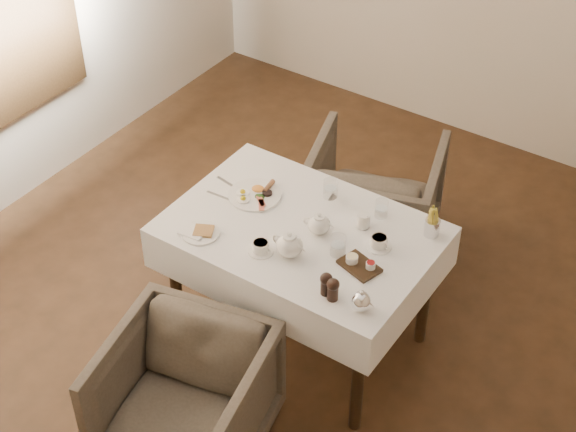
% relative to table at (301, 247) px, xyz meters
% --- Properties ---
extents(table, '(1.28, 0.88, 0.75)m').
position_rel_table_xyz_m(table, '(0.00, 0.00, 0.00)').
color(table, black).
rests_on(table, ground).
extents(armchair_near, '(0.83, 0.84, 0.65)m').
position_rel_table_xyz_m(armchair_near, '(-0.05, -0.87, -0.31)').
color(armchair_near, '#463D33').
rests_on(armchair_near, ground).
extents(armchair_far, '(0.91, 0.93, 0.68)m').
position_rel_table_xyz_m(armchair_far, '(-0.07, 0.87, -0.30)').
color(armchair_far, '#463D33').
rests_on(armchair_far, ground).
extents(breakfast_plate, '(0.27, 0.27, 0.03)m').
position_rel_table_xyz_m(breakfast_plate, '(-0.33, 0.09, 0.13)').
color(breakfast_plate, white).
rests_on(breakfast_plate, table).
extents(side_plate, '(0.19, 0.18, 0.02)m').
position_rel_table_xyz_m(side_plate, '(-0.38, -0.30, 0.12)').
color(side_plate, white).
rests_on(side_plate, table).
extents(teapot_centre, '(0.17, 0.15, 0.12)m').
position_rel_table_xyz_m(teapot_centre, '(0.09, 0.02, 0.18)').
color(teapot_centre, white).
rests_on(teapot_centre, table).
extents(teapot_front, '(0.17, 0.13, 0.14)m').
position_rel_table_xyz_m(teapot_front, '(0.06, -0.19, 0.19)').
color(teapot_front, white).
rests_on(teapot_front, table).
extents(creamer, '(0.08, 0.08, 0.07)m').
position_rel_table_xyz_m(creamer, '(0.24, 0.18, 0.16)').
color(creamer, white).
rests_on(creamer, table).
extents(teacup_near, '(0.12, 0.12, 0.06)m').
position_rel_table_xyz_m(teacup_near, '(-0.06, -0.25, 0.14)').
color(teacup_near, white).
rests_on(teacup_near, table).
extents(teacup_far, '(0.12, 0.12, 0.06)m').
position_rel_table_xyz_m(teacup_far, '(0.38, 0.09, 0.14)').
color(teacup_far, white).
rests_on(teacup_far, table).
extents(glass_left, '(0.09, 0.09, 0.10)m').
position_rel_table_xyz_m(glass_left, '(-0.02, 0.29, 0.17)').
color(glass_left, silver).
rests_on(glass_left, table).
extents(glass_mid, '(0.08, 0.08, 0.10)m').
position_rel_table_xyz_m(glass_mid, '(0.24, -0.06, 0.17)').
color(glass_mid, silver).
rests_on(glass_mid, table).
extents(glass_right, '(0.09, 0.09, 0.09)m').
position_rel_table_xyz_m(glass_right, '(0.27, 0.30, 0.16)').
color(glass_right, silver).
rests_on(glass_right, table).
extents(condiment_board, '(0.21, 0.17, 0.05)m').
position_rel_table_xyz_m(condiment_board, '(0.37, -0.08, 0.13)').
color(condiment_board, black).
rests_on(condiment_board, table).
extents(pepper_mill_left, '(0.06, 0.06, 0.12)m').
position_rel_table_xyz_m(pepper_mill_left, '(0.33, -0.31, 0.17)').
color(pepper_mill_left, black).
rests_on(pepper_mill_left, table).
extents(pepper_mill_right, '(0.06, 0.06, 0.12)m').
position_rel_table_xyz_m(pepper_mill_right, '(0.38, -0.32, 0.18)').
color(pepper_mill_right, black).
rests_on(pepper_mill_right, table).
extents(silver_pot, '(0.11, 0.09, 0.11)m').
position_rel_table_xyz_m(silver_pot, '(0.51, -0.31, 0.17)').
color(silver_pot, white).
rests_on(silver_pot, table).
extents(fries_cup, '(0.07, 0.07, 0.16)m').
position_rel_table_xyz_m(fries_cup, '(0.54, 0.31, 0.19)').
color(fries_cup, silver).
rests_on(fries_cup, table).
extents(cutlery_fork, '(0.20, 0.05, 0.00)m').
position_rel_table_xyz_m(cutlery_fork, '(-0.49, 0.09, 0.12)').
color(cutlery_fork, silver).
rests_on(cutlery_fork, table).
extents(cutlery_knife, '(0.17, 0.02, 0.00)m').
position_rel_table_xyz_m(cutlery_knife, '(-0.47, -0.02, 0.12)').
color(cutlery_knife, silver).
rests_on(cutlery_knife, table).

